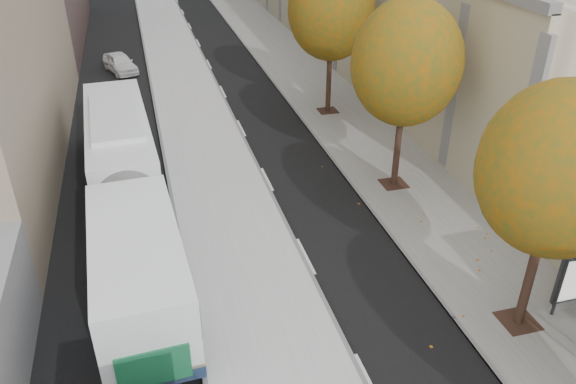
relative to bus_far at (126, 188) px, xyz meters
name	(u,v)px	position (x,y,z in m)	size (l,w,h in m)	color
bus_platform	(189,99)	(3.72, 13.15, -1.54)	(4.25, 150.00, 0.15)	#BCBCBC
sidewalk	(315,88)	(11.72, 13.15, -1.57)	(4.75, 150.00, 0.08)	gray
tree_c	(558,171)	(11.19, -8.85, 3.64)	(4.20, 4.20, 7.28)	black
tree_d	(406,63)	(11.19, 0.15, 3.86)	(4.40, 4.40, 7.60)	black
tree_e	(331,10)	(11.19, 9.15, 4.07)	(4.60, 4.60, 7.92)	black
bus_far	(126,188)	(0.00, 0.00, 0.00)	(3.43, 17.79, 2.95)	white
distant_car	(120,63)	(-0.15, 19.95, -0.97)	(1.53, 3.79, 1.29)	white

